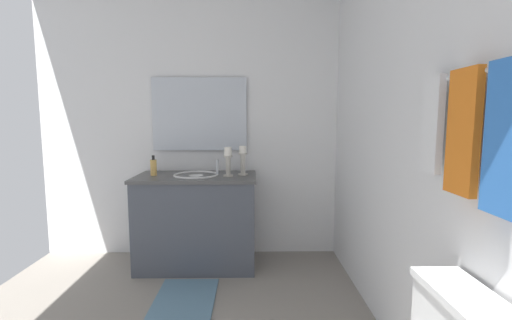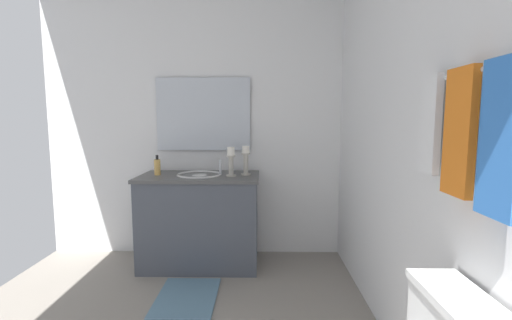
% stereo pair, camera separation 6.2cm
% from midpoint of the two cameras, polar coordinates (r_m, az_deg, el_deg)
% --- Properties ---
extents(wall_back, '(3.06, 0.04, 2.45)m').
position_cam_midpoint_polar(wall_back, '(2.04, 22.93, 3.28)').
color(wall_back, white).
rests_on(wall_back, ground).
extents(wall_left, '(0.04, 2.87, 2.45)m').
position_cam_midpoint_polar(wall_left, '(3.45, -11.08, 4.87)').
color(wall_left, white).
rests_on(wall_left, ground).
extents(vanity_cabinet, '(0.58, 1.07, 0.83)m').
position_cam_midpoint_polar(vanity_cabinet, '(3.25, -10.17, -9.71)').
color(vanity_cabinet, '#474C56').
rests_on(vanity_cabinet, ground).
extents(sink_basin, '(0.40, 0.40, 0.24)m').
position_cam_midpoint_polar(sink_basin, '(3.16, -10.29, -3.16)').
color(sink_basin, white).
rests_on(sink_basin, vanity_cabinet).
extents(mirror, '(0.02, 0.90, 0.69)m').
position_cam_midpoint_polar(mirror, '(3.39, -9.74, 7.39)').
color(mirror, silver).
extents(candle_holder_tall, '(0.09, 0.09, 0.26)m').
position_cam_midpoint_polar(candle_holder_tall, '(3.11, -2.73, 0.00)').
color(candle_holder_tall, '#B7B2A5').
rests_on(candle_holder_tall, vanity_cabinet).
extents(candle_holder_short, '(0.09, 0.09, 0.26)m').
position_cam_midpoint_polar(candle_holder_short, '(3.05, -5.17, -0.16)').
color(candle_holder_short, '#B7B2A5').
rests_on(candle_holder_short, vanity_cabinet).
extents(soap_bottle, '(0.06, 0.06, 0.18)m').
position_cam_midpoint_polar(soap_bottle, '(3.23, -16.94, -1.13)').
color(soap_bottle, '#E5B259').
rests_on(soap_bottle, vanity_cabinet).
extents(towel_bar, '(0.66, 0.02, 0.02)m').
position_cam_midpoint_polar(towel_bar, '(1.48, 30.83, 12.08)').
color(towel_bar, silver).
extents(towel_near_vanity, '(0.13, 0.03, 0.41)m').
position_cam_midpoint_polar(towel_near_vanity, '(1.66, 25.93, 5.20)').
color(towel_near_vanity, white).
rests_on(towel_near_vanity, towel_bar).
extents(towel_center, '(0.16, 0.03, 0.46)m').
position_cam_midpoint_polar(towel_center, '(1.46, 29.74, 3.96)').
color(towel_center, orange).
rests_on(towel_center, towel_bar).
extents(towel_near_corner, '(0.17, 0.03, 0.48)m').
position_cam_midpoint_polar(towel_near_corner, '(1.28, 34.69, 2.93)').
color(towel_near_corner, blue).
rests_on(towel_near_corner, towel_bar).
extents(bath_mat, '(0.60, 0.44, 0.02)m').
position_cam_midpoint_polar(bath_mat, '(2.83, -12.17, -21.27)').
color(bath_mat, slate).
rests_on(bath_mat, ground).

